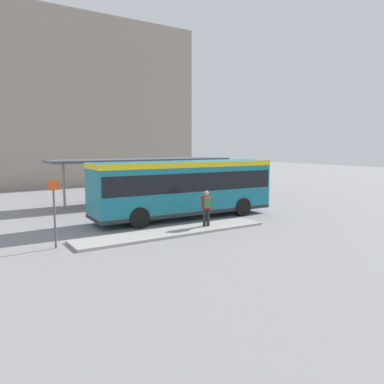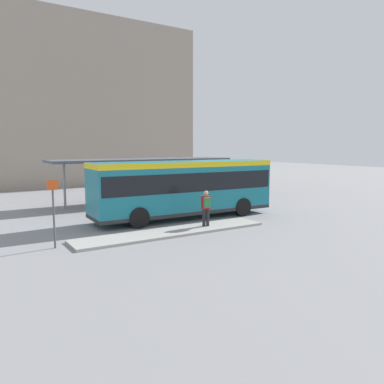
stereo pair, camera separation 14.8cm
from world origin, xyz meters
name	(u,v)px [view 1 (the left image)]	position (x,y,z in m)	size (l,w,h in m)	color
ground_plane	(184,218)	(0.00, 0.00, 0.00)	(120.00, 120.00, 0.00)	gray
curb_island	(174,232)	(-2.42, -3.01, 0.06)	(9.76, 1.80, 0.12)	#9E9E99
city_bus	(184,185)	(0.01, 0.00, 1.92)	(10.83, 2.97, 3.29)	#197284
pedestrian_waiting	(207,206)	(-0.53, -3.03, 1.16)	(0.52, 0.56, 1.81)	#232328
bicycle_green	(262,199)	(7.52, 1.50, 0.33)	(0.48, 1.53, 0.66)	black
bicycle_orange	(254,198)	(7.38, 2.25, 0.37)	(0.48, 1.72, 0.74)	black
bicycle_red	(249,197)	(7.62, 3.00, 0.34)	(0.48, 1.56, 0.67)	black
station_shelter	(143,160)	(0.72, 6.98, 3.11)	(13.62, 3.26, 3.23)	#4C515B
potted_planter_near_shelter	(120,200)	(-2.28, 4.24, 0.73)	(0.98, 0.98, 1.41)	slate
platform_sign	(54,211)	(-7.84, -2.73, 1.56)	(0.44, 0.08, 2.80)	#4C4C51
station_building	(80,107)	(2.17, 27.28, 8.76)	(22.36, 14.44, 17.52)	gray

